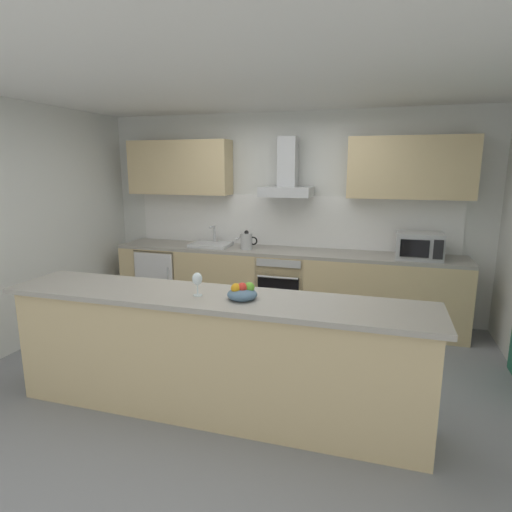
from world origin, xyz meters
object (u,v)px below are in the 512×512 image
sink (211,244)px  fruit_bowl (242,293)px  kettle (247,241)px  wine_glass (197,280)px  oven (283,285)px  refrigerator (164,278)px  microwave (419,246)px  range_hood (287,178)px

sink → fruit_bowl: sink is taller
kettle → fruit_bowl: 2.31m
kettle → wine_glass: bearing=-81.4°
oven → fruit_bowl: 2.32m
refrigerator → kettle: size_ratio=2.94×
oven → microwave: 1.67m
range_hood → fruit_bowl: bearing=-85.0°
oven → fruit_bowl: fruit_bowl is taller
sink → fruit_bowl: bearing=-62.2°
kettle → microwave: bearing=0.2°
microwave → sink: (-2.55, 0.04, -0.12)m
sink → fruit_bowl: (1.19, -2.25, 0.09)m
microwave → range_hood: range_hood is taller
oven → kettle: kettle is taller
kettle → fruit_bowl: (0.68, -2.20, 0.01)m
refrigerator → microwave: bearing=-0.4°
range_hood → kettle: bearing=-161.1°
sink → kettle: size_ratio=1.73×
microwave → fruit_bowl: size_ratio=2.27×
oven → refrigerator: (-1.68, -0.00, -0.03)m
kettle → oven: bearing=4.0°
sink → range_hood: range_hood is taller
kettle → range_hood: size_ratio=0.40×
refrigerator → microwave: microwave is taller
oven → microwave: (1.57, -0.03, 0.59)m
wine_glass → microwave: bearing=52.4°
refrigerator → kettle: (1.20, -0.03, 0.58)m
refrigerator → microwave: (3.24, -0.03, 0.62)m
range_hood → wine_glass: 2.48m
oven → sink: size_ratio=1.60×
fruit_bowl → range_hood: bearing=95.0°
microwave → range_hood: bearing=174.3°
wine_glass → refrigerator: bearing=124.3°
microwave → fruit_bowl: microwave is taller
microwave → fruit_bowl: (-1.36, -2.21, -0.03)m
range_hood → fruit_bowl: 2.50m
refrigerator → fruit_bowl: fruit_bowl is taller
oven → sink: 1.09m
microwave → range_hood: 1.74m
kettle → refrigerator: bearing=178.5°
sink → kettle: (0.50, -0.04, 0.08)m
oven → refrigerator: 1.68m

